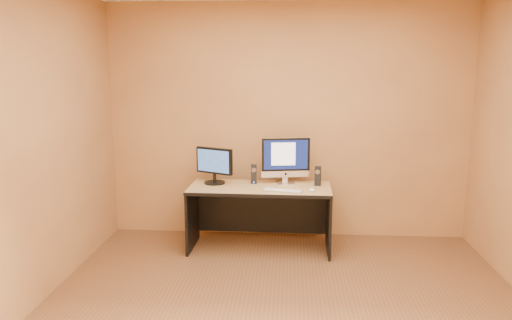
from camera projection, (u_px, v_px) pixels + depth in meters
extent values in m
plane|color=brown|center=(284.00, 320.00, 3.83)|extent=(4.00, 4.00, 0.00)
cube|color=#BCBDC1|center=(283.00, 191.00, 4.98)|extent=(0.41, 0.18, 0.02)
ellipsoid|color=white|center=(312.00, 190.00, 4.98)|extent=(0.06, 0.10, 0.03)
cylinder|color=black|center=(286.00, 181.00, 5.42)|extent=(0.07, 0.19, 0.01)
cylinder|color=black|center=(280.00, 181.00, 5.43)|extent=(0.09, 0.14, 0.01)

